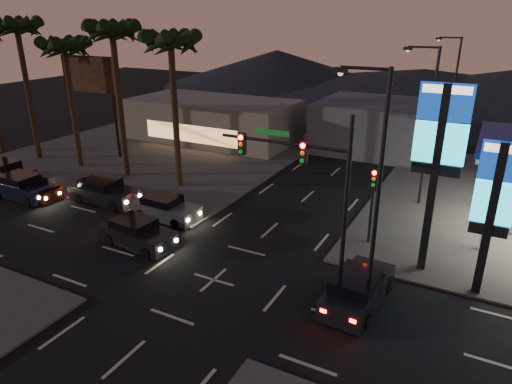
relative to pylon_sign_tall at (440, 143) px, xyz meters
The scene contains 25 objects.
ground 11.97m from the pylon_sign_tall, 147.09° to the right, with size 140.00×140.00×0.00m, color black.
corner_lot_nw 27.40m from the pylon_sign_tall, 156.80° to the left, with size 24.00×24.00×0.12m, color #47443F.
pylon_sign_tall is the anchor object (origin of this frame).
pylon_sign_short 3.20m from the pylon_sign_tall, 21.80° to the right, with size 1.60×0.35×7.00m.
traffic_signal_mast 6.02m from the pylon_sign_tall, 143.48° to the right, with size 6.10×0.39×8.00m.
pedestal_signal 4.82m from the pylon_sign_tall, 153.73° to the left, with size 0.32×0.39×4.30m.
streetlight_near 4.86m from the pylon_sign_tall, 110.76° to the right, with size 2.14×0.25×10.00m.
streetlight_mid 8.70m from the pylon_sign_tall, 101.35° to the left, with size 2.14×0.25×10.00m.
streetlight_far 22.57m from the pylon_sign_tall, 94.34° to the left, with size 2.14×0.25×10.00m.
palm_a 18.21m from the pylon_sign_tall, 167.12° to the left, with size 4.41×4.41×10.86m.
palm_b 23.13m from the pylon_sign_tall, 169.92° to the left, with size 4.41×4.41×11.46m.
palm_c 27.90m from the pylon_sign_tall, behind, with size 4.41×4.41×10.26m.
palm_d 32.96m from the pylon_sign_tall, behind, with size 4.41×4.41×11.66m.
billboard 29.95m from the pylon_sign_tall, 165.50° to the left, with size 6.00×0.30×8.50m.
building_far_west 28.25m from the pylon_sign_tall, 143.75° to the left, with size 16.00×8.00×4.00m, color #726B5B.
building_far_mid 21.91m from the pylon_sign_tall, 107.59° to the left, with size 12.00×9.00×4.40m, color #4C4C51.
hill_left 64.06m from the pylon_sign_tall, 121.58° to the left, with size 40.00×40.00×6.00m, color black.
hill_center 55.33m from the pylon_sign_tall, 98.86° to the left, with size 60.00×60.00×4.00m, color black.
car_lane_a_front 15.80m from the pylon_sign_tall, 162.71° to the right, with size 4.58×2.21×1.45m.
car_lane_a_mid 25.77m from the pylon_sign_tall, behind, with size 4.14×1.78×1.34m.
car_lane_a_rear 26.40m from the pylon_sign_tall, behind, with size 4.92×2.13×1.59m.
car_lane_b_front 15.98m from the pylon_sign_tall, behind, with size 4.43×2.00×1.42m.
car_lane_b_mid 20.92m from the pylon_sign_tall, behind, with size 4.91×2.14×1.58m.
car_lane_b_rear 30.25m from the pylon_sign_tall, behind, with size 4.77×2.10×1.54m.
suv_station 7.37m from the pylon_sign_tall, 115.41° to the right, with size 2.25×4.66×1.51m.
Camera 1 is at (10.37, -15.50, 11.65)m, focal length 32.00 mm.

